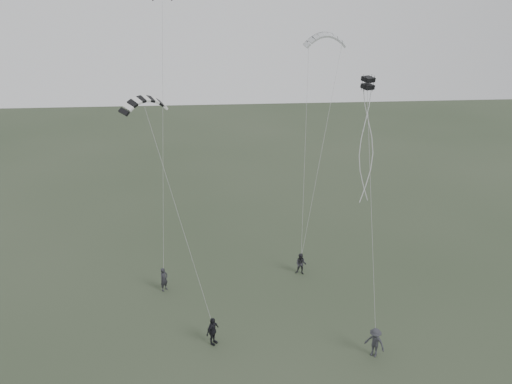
{
  "coord_description": "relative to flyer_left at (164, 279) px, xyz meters",
  "views": [
    {
      "loc": [
        -1.64,
        -27.47,
        20.51
      ],
      "look_at": [
        1.15,
        4.61,
        7.57
      ],
      "focal_mm": 35.0,
      "sensor_mm": 36.0,
      "label": 1
    }
  ],
  "objects": [
    {
      "name": "flyer_right",
      "position": [
        10.42,
        1.41,
        -0.04
      ],
      "size": [
        1.03,
        0.92,
        1.74
      ],
      "primitive_type": "imported",
      "rotation": [
        0.0,
        0.0,
        -0.38
      ],
      "color": "#242428",
      "rests_on": "ground"
    },
    {
      "name": "flyer_far",
      "position": [
        13.22,
        -8.35,
        0.05
      ],
      "size": [
        1.41,
        1.36,
        1.93
      ],
      "primitive_type": "imported",
      "rotation": [
        0.0,
        0.0,
        -0.72
      ],
      "color": "#2C2D32",
      "rests_on": "ground"
    },
    {
      "name": "kite_pale_large",
      "position": [
        13.42,
        10.07,
        16.33
      ],
      "size": [
        3.54,
        1.34,
        1.64
      ],
      "primitive_type": null,
      "rotation": [
        0.3,
        0.0,
        0.04
      ],
      "color": "#B0B3B5",
      "rests_on": "flyer_right"
    },
    {
      "name": "flyer_center",
      "position": [
        3.52,
        -6.4,
        0.03
      ],
      "size": [
        1.05,
        1.15,
        1.89
      ],
      "primitive_type": "imported",
      "rotation": [
        0.0,
        0.0,
        0.9
      ],
      "color": "black",
      "rests_on": "ground"
    },
    {
      "name": "kite_striped",
      "position": [
        -0.24,
        -0.97,
        13.5
      ],
      "size": [
        3.12,
        2.6,
        1.36
      ],
      "primitive_type": null,
      "rotation": [
        0.29,
        0.0,
        0.6
      ],
      "color": "black",
      "rests_on": "flyer_center"
    },
    {
      "name": "flyer_left",
      "position": [
        0.0,
        0.0,
        0.0
      ],
      "size": [
        0.77,
        0.79,
        1.83
      ],
      "primitive_type": "imported",
      "rotation": [
        0.0,
        0.0,
        0.86
      ],
      "color": "#232328",
      "rests_on": "ground"
    },
    {
      "name": "ground",
      "position": [
        5.64,
        -4.56,
        -0.91
      ],
      "size": [
        140.0,
        140.0,
        0.0
      ],
      "primitive_type": "plane",
      "color": "#2E3B26",
      "rests_on": "ground"
    },
    {
      "name": "kite_box",
      "position": [
        13.4,
        -2.27,
        14.49
      ],
      "size": [
        0.88,
        0.92,
        0.79
      ],
      "primitive_type": null,
      "rotation": [
        0.15,
        0.0,
        0.47
      ],
      "color": "black",
      "rests_on": "flyer_far"
    }
  ]
}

